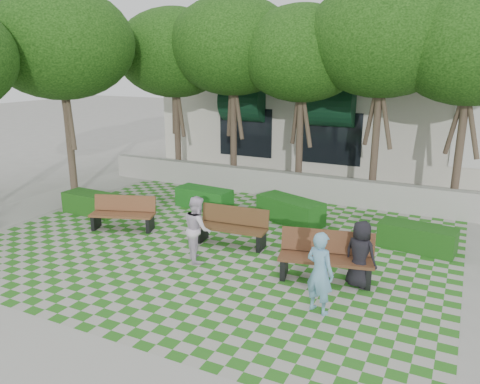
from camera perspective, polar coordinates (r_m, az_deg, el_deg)
The scene contains 17 objects.
ground at distance 11.75m, azimuth -5.49°, elevation -8.07°, with size 90.00×90.00×0.00m, color gray.
lawn at distance 12.54m, azimuth -3.08°, elevation -6.43°, with size 12.00×12.00×0.00m, color #2B721E.
sidewalk_south at distance 8.62m, azimuth -23.01°, elevation -18.74°, with size 16.00×2.00×0.01m, color #9E9B93.
sidewalk_west at distance 17.08m, azimuth -24.67°, elevation -1.86°, with size 2.00×12.00×0.01m, color #9E9B93.
retaining_wall at distance 16.90m, azimuth 5.54°, elevation 0.91°, with size 15.00×0.36×0.90m, color #9E9B93.
bench_east at distance 10.62m, azimuth 10.46°, elevation -7.84°, with size 2.16×1.12×1.08m.
bench_mid at distance 12.41m, azimuth -0.94°, elevation -4.30°, with size 1.94×0.78×1.00m.
bench_west at distance 13.96m, azimuth -14.05°, elevation -2.58°, with size 1.93×1.18×0.96m.
hedge_east at distance 12.94m, azimuth 20.77°, elevation -5.22°, with size 1.89×0.75×0.66m, color #164512.
hedge_midright at distance 14.25m, azimuth 6.14°, elevation -2.23°, with size 2.09×0.84×0.73m, color #154B14.
hedge_midleft at distance 15.63m, azimuth -4.39°, elevation -0.73°, with size 1.88×0.75×0.66m, color #165319.
hedge_west at distance 15.69m, azimuth -17.58°, elevation -1.34°, with size 1.91×0.77×0.67m, color #194B14.
person_blue at distance 9.16m, azimuth 9.70°, elevation -9.67°, with size 0.60×0.39×1.65m, color #6DA4C6.
person_dark at distance 10.38m, azimuth 14.46°, elevation -7.34°, with size 0.72×0.47×1.48m, color black.
person_white at distance 11.41m, azimuth -5.20°, elevation -4.43°, with size 0.78×0.61×1.61m, color silver.
tree_row at distance 16.89m, azimuth -0.52°, elevation 17.18°, with size 17.70×13.40×7.41m.
building at distance 23.79m, azimuth 14.72°, elevation 9.77°, with size 18.00×8.92×5.15m.
Camera 1 is at (5.74, -9.12, 4.68)m, focal length 35.00 mm.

